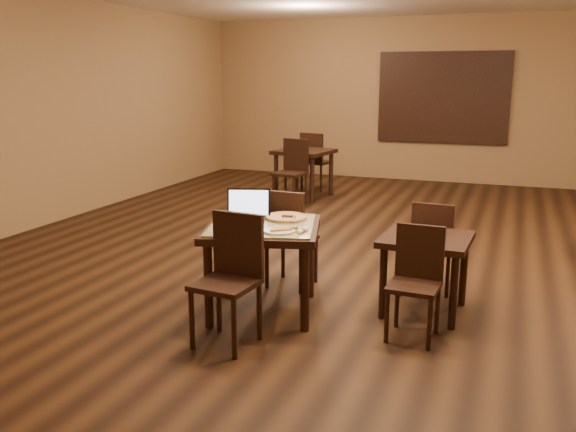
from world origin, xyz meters
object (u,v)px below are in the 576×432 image
at_px(laptop, 246,212).
at_px(other_table_b_chair_near, 292,168).
at_px(chair_main_far, 288,233).
at_px(other_table_b_chair_far, 314,158).
at_px(chair_main_near, 231,271).
at_px(other_table_c_chair_far, 433,242).
at_px(other_table_c_chair_near, 416,275).
at_px(other_table_b, 304,158).
at_px(tiled_table, 262,236).
at_px(other_table_c, 426,249).
at_px(pizza_pan, 286,219).

bearing_deg(laptop, other_table_b_chair_near, 86.61).
relative_size(chair_main_far, other_table_b_chair_far, 0.95).
relative_size(chair_main_near, other_table_c_chair_far, 1.14).
bearing_deg(chair_main_near, other_table_c_chair_near, 30.97).
height_order(other_table_b, other_table_c_chair_far, other_table_c_chair_far).
bearing_deg(tiled_table, chair_main_near, -104.42).
distance_m(other_table_c, other_table_c_chair_far, 0.50).
relative_size(laptop, other_table_c_chair_far, 0.50).
bearing_deg(pizza_pan, other_table_b, 107.34).
height_order(chair_main_far, pizza_pan, chair_main_far).
relative_size(other_table_b, other_table_c, 1.29).
bearing_deg(other_table_b_chair_far, other_table_b_chair_near, 101.48).
xyz_separation_m(chair_main_near, other_table_b_chair_far, (-1.33, 6.02, 0.01)).
bearing_deg(other_table_b, other_table_b_chair_near, -78.52).
xyz_separation_m(tiled_table, other_table_b_chair_near, (-1.29, 4.23, -0.10)).
distance_m(tiled_table, other_table_c_chair_near, 1.29).
bearing_deg(other_table_c_chair_far, laptop, 33.16).
xyz_separation_m(laptop, other_table_c, (1.48, 0.36, -0.28)).
height_order(chair_main_near, other_table_b_chair_near, other_table_b_chair_near).
relative_size(other_table_b_chair_near, other_table_c_chair_far, 1.17).
bearing_deg(chair_main_near, other_table_b, 109.75).
distance_m(chair_main_far, other_table_c, 1.29).
relative_size(pizza_pan, other_table_b_chair_far, 0.35).
height_order(laptop, pizza_pan, laptop).
distance_m(other_table_b, other_table_c_chair_near, 5.50).
bearing_deg(pizza_pan, laptop, -157.72).
bearing_deg(other_table_c, laptop, -163.34).
relative_size(chair_main_near, other_table_b_chair_near, 0.97).
bearing_deg(tiled_table, other_table_b, 89.93).
distance_m(chair_main_near, chair_main_far, 1.23).
height_order(chair_main_near, other_table_c_chair_far, chair_main_near).
bearing_deg(chair_main_near, other_table_b_chair_near, 111.15).
xyz_separation_m(chair_main_far, other_table_c, (1.28, -0.14, 0.02)).
distance_m(laptop, other_table_b, 4.84).
distance_m(tiled_table, laptop, 0.28).
distance_m(chair_main_near, other_table_c_chair_far, 2.03).
xyz_separation_m(tiled_table, other_table_b_chair_far, (-1.32, 5.40, -0.10)).
relative_size(tiled_table, pizza_pan, 3.26).
relative_size(chair_main_near, other_table_b_chair_far, 0.97).
xyz_separation_m(other_table_b, other_table_c_chair_far, (2.58, -3.85, -0.16)).
bearing_deg(other_table_c_chair_near, other_table_c, 93.26).
bearing_deg(chair_main_far, pizza_pan, 113.27).
height_order(laptop, other_table_b_chair_far, laptop).
bearing_deg(tiled_table, other_table_c_chair_far, 22.05).
xyz_separation_m(chair_main_near, laptop, (-0.21, 0.72, 0.28)).
bearing_deg(other_table_b_chair_far, other_table_c_chair_near, 125.63).
xyz_separation_m(chair_main_far, pizza_pan, (0.13, -0.38, 0.23)).
relative_size(other_table_b_chair_near, other_table_c_chair_near, 1.17).
distance_m(pizza_pan, other_table_b_chair_near, 4.24).
bearing_deg(other_table_b_chair_near, other_table_c_chair_far, -41.83).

